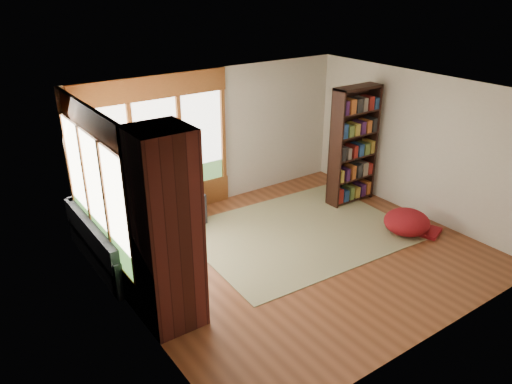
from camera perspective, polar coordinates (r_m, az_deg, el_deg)
floor at (r=8.13m, az=4.82°, el=-7.00°), size 5.50×5.50×0.00m
ceiling at (r=7.16m, az=5.54°, el=11.17°), size 5.50×5.50×0.00m
wall_back at (r=9.47m, az=-4.65°, el=6.20°), size 5.50×0.04×2.60m
wall_front at (r=6.07m, az=20.57°, el=-5.93°), size 5.50×0.04×2.60m
wall_left at (r=6.28m, az=-14.49°, el=-4.04°), size 0.04×5.00×2.60m
wall_right at (r=9.47m, az=18.06°, el=5.08°), size 0.04×5.00×2.60m
windows_back at (r=8.91m, az=-11.21°, el=5.01°), size 2.82×0.10×1.90m
windows_left at (r=7.31m, az=-17.81°, el=0.05°), size 0.10×2.62×1.90m
roller_blind at (r=7.93m, az=-19.89°, el=4.72°), size 0.03×0.72×0.90m
brick_chimney at (r=6.11m, az=-10.23°, el=-4.48°), size 0.70×0.70×2.60m
sectional_sofa at (r=8.40m, az=-13.09°, el=-4.16°), size 2.20×2.20×0.80m
area_rug at (r=8.75m, az=4.94°, el=-4.59°), size 3.73×2.92×0.01m
bookshelf at (r=9.67m, az=11.09°, el=5.19°), size 0.97×0.32×2.27m
pouf at (r=8.99m, az=16.86°, el=-3.23°), size 0.85×0.85×0.42m
dog_tan at (r=8.14m, az=-12.75°, el=-1.35°), size 0.95×0.75×0.47m
dog_brindle at (r=7.83m, az=-12.86°, el=-2.46°), size 0.71×0.93×0.46m
throw_pillows at (r=8.28m, az=-12.97°, el=-1.09°), size 1.98×1.68×0.45m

